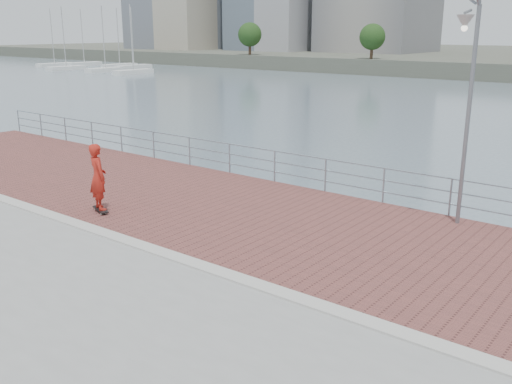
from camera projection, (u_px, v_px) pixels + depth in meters
The scene contains 8 objects.
water at pixel (203, 346), 13.32m from camera, with size 400.00×400.00×0.00m, color slate.
brick_lane at pixel (292, 225), 15.50m from camera, with size 40.00×6.80×0.02m, color brown.
curb at pixel (201, 266), 12.76m from camera, with size 40.00×0.40×0.06m, color #B7B5AD.
guardrail at pixel (354, 176), 17.89m from camera, with size 39.06×0.06×1.13m.
street_lamp at pixel (467, 73), 14.18m from camera, with size 0.42×1.22×5.76m.
skateboard at pixel (101, 209), 16.54m from camera, with size 0.85×0.46×0.09m.
skateboarder at pixel (98, 177), 16.27m from camera, with size 0.70×0.46×1.93m, color #AD2117.
marina at pixel (99, 66), 105.11m from camera, with size 29.06×17.73×10.92m.
Camera 1 is at (8.24, -8.56, 5.14)m, focal length 40.00 mm.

